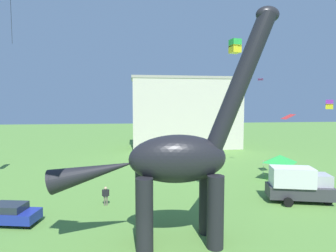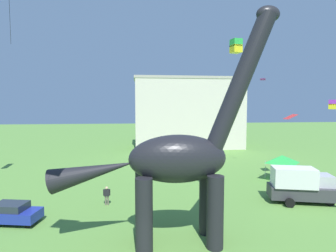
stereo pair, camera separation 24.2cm
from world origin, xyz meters
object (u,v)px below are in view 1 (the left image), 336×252
(dinosaur_sculpture, at_px, (177,159))
(kite_drifting, at_px, (260,79))
(kite_trailing, at_px, (235,46))
(parked_box_truck, at_px, (299,184))
(festival_canopy_tent, at_px, (280,159))
(kite_far_right, at_px, (329,104))
(kite_high_left, at_px, (288,117))
(person_far_spectator, at_px, (106,194))
(parked_sedan_left, at_px, (9,214))

(dinosaur_sculpture, height_order, kite_drifting, dinosaur_sculpture)
(kite_trailing, height_order, kite_drifting, kite_trailing)
(dinosaur_sculpture, xyz_separation_m, parked_box_truck, (12.09, 5.86, -3.76))
(parked_box_truck, relative_size, festival_canopy_tent, 1.89)
(parked_box_truck, xyz_separation_m, kite_drifting, (2.10, 12.42, 10.53))
(kite_far_right, bearing_deg, kite_trailing, -154.65)
(parked_box_truck, height_order, kite_high_left, kite_high_left)
(festival_canopy_tent, bearing_deg, kite_drifting, 89.89)
(person_far_spectator, distance_m, kite_drifting, 24.95)
(festival_canopy_tent, bearing_deg, parked_sedan_left, -161.46)
(parked_sedan_left, bearing_deg, parked_box_truck, 15.82)
(festival_canopy_tent, height_order, kite_far_right, kite_far_right)
(dinosaur_sculpture, distance_m, kite_far_right, 22.07)
(dinosaur_sculpture, bearing_deg, kite_high_left, 21.01)
(dinosaur_sculpture, height_order, kite_trailing, dinosaur_sculpture)
(parked_box_truck, height_order, person_far_spectator, parked_box_truck)
(kite_trailing, bearing_deg, person_far_spectator, 167.29)
(parked_box_truck, height_order, kite_far_right, kite_far_right)
(kite_trailing, bearing_deg, dinosaur_sculpture, -138.99)
(kite_trailing, bearing_deg, kite_drifting, 57.17)
(festival_canopy_tent, xyz_separation_m, kite_drifting, (0.01, 5.47, 9.64))
(festival_canopy_tent, bearing_deg, parked_box_truck, -106.70)
(parked_sedan_left, bearing_deg, kite_high_left, 30.17)
(parked_sedan_left, bearing_deg, festival_canopy_tent, 30.15)
(parked_sedan_left, bearing_deg, kite_drifting, 40.23)
(dinosaur_sculpture, xyz_separation_m, festival_canopy_tent, (14.18, 12.81, -2.86))
(kite_high_left, distance_m, kite_trailing, 14.25)
(festival_canopy_tent, relative_size, kite_trailing, 2.94)
(parked_box_truck, xyz_separation_m, kite_high_left, (3.14, 7.32, 5.77))
(person_far_spectator, xyz_separation_m, kite_trailing, (10.59, -2.39, 12.46))
(person_far_spectator, xyz_separation_m, kite_drifting, (19.32, 11.14, 11.18))
(dinosaur_sculpture, relative_size, kite_drifting, 18.16)
(kite_far_right, relative_size, kite_drifting, 1.25)
(person_far_spectator, height_order, kite_far_right, kite_far_right)
(dinosaur_sculpture, bearing_deg, kite_drifting, 32.33)
(kite_drifting, bearing_deg, person_far_spectator, -150.03)
(dinosaur_sculpture, relative_size, kite_trailing, 13.97)
(parked_box_truck, xyz_separation_m, person_far_spectator, (-17.23, 1.28, -0.64))
(dinosaur_sculpture, height_order, parked_box_truck, dinosaur_sculpture)
(kite_far_right, bearing_deg, dinosaur_sculpture, -149.51)
(dinosaur_sculpture, distance_m, parked_sedan_left, 13.31)
(kite_high_left, distance_m, kite_far_right, 4.37)
(parked_box_truck, bearing_deg, parked_sedan_left, -161.15)
(parked_box_truck, distance_m, kite_far_right, 11.12)
(parked_sedan_left, relative_size, kite_trailing, 4.18)
(parked_sedan_left, distance_m, kite_drifting, 31.71)
(festival_canopy_tent, height_order, kite_trailing, kite_trailing)
(kite_drifting, bearing_deg, festival_canopy_tent, -90.11)
(dinosaur_sculpture, xyz_separation_m, person_far_spectator, (-5.14, 7.13, -4.40))
(parked_box_truck, height_order, kite_trailing, kite_trailing)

